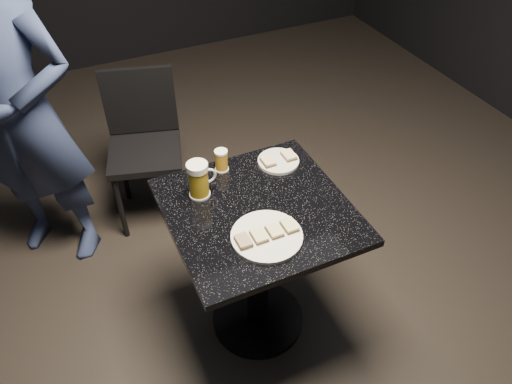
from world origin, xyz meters
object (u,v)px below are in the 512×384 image
plate_large (267,236)px  chair (144,139)px  table (258,250)px  beer_mug (199,180)px  plate_small (278,161)px  beer_tumbler (221,160)px  patron (21,113)px

plate_large → chair: 1.21m
plate_large → table: bearing=76.6°
beer_mug → plate_large: bearing=-66.6°
plate_small → table: plate_small is taller
table → chair: chair is taller
plate_large → beer_tumbler: (-0.00, 0.44, 0.04)m
plate_large → plate_small: bearing=58.0°
plate_small → patron: patron is taller
plate_small → table: size_ratio=0.24×
table → beer_mug: bearing=136.2°
chair → plate_small: bearing=-61.4°
plate_large → table: 0.30m
patron → chair: size_ratio=1.98×
table → plate_large: bearing=-103.4°
patron → beer_mug: (0.59, -0.76, -0.03)m
plate_large → beer_mug: size_ratio=1.69×
patron → table: patron is taller
beer_mug → beer_tumbler: (0.14, 0.12, -0.03)m
plate_large → patron: 1.31m
plate_large → patron: (-0.73, 1.09, 0.10)m
beer_tumbler → chair: size_ratio=0.11×
plate_small → beer_tumbler: beer_tumbler is taller
table → beer_tumbler: bearing=97.7°
beer_mug → beer_tumbler: size_ratio=1.61×
plate_small → table: (-0.20, -0.23, -0.25)m
plate_small → chair: chair is taller
plate_large → plate_small: same height
beer_tumbler → chair: bearing=104.4°
patron → plate_large: bearing=-21.2°
plate_small → table: 0.39m
patron → chair: (0.54, 0.08, -0.36)m
plate_small → chair: size_ratio=0.21×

